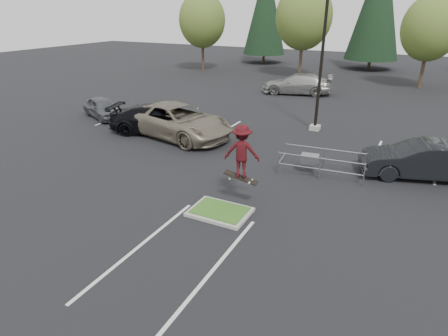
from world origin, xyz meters
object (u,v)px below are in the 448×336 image
at_px(car_l_tan, 177,121).
at_px(car_l_grey, 103,108).
at_px(decid_a, 202,22).
at_px(conif_a, 265,8).
at_px(conif_b, 378,1).
at_px(car_r_charc, 421,160).
at_px(decid_c, 430,30).
at_px(car_far_silver, 298,84).
at_px(cart_corral, 313,159).
at_px(car_l_black, 157,119).
at_px(skateboarder, 241,152).
at_px(light_pole, 322,55).
at_px(decid_b, 304,19).

distance_m(car_l_tan, car_l_grey, 7.10).
bearing_deg(decid_a, conif_a, 68.09).
relative_size(conif_b, car_r_charc, 2.85).
xyz_separation_m(decid_c, car_far_silver, (-9.66, -7.83, -4.38)).
distance_m(cart_corral, car_l_black, 10.22).
height_order(skateboarder, car_r_charc, skateboarder).
relative_size(conif_b, car_l_tan, 2.08).
bearing_deg(conif_a, light_pole, -62.62).
bearing_deg(car_r_charc, skateboarder, -62.37).
relative_size(cart_corral, car_r_charc, 0.77).
relative_size(conif_b, car_far_silver, 2.41).
relative_size(conif_b, cart_corral, 3.73).
distance_m(light_pole, car_r_charc, 8.65).
distance_m(light_pole, conif_b, 28.69).
distance_m(decid_c, car_r_charc, 23.26).
bearing_deg(cart_corral, car_far_silver, 103.62).
relative_size(decid_c, car_l_grey, 2.05).
distance_m(conif_b, car_l_black, 35.15).
distance_m(car_l_black, car_far_silver, 15.61).
bearing_deg(light_pole, car_l_grey, -164.66).
height_order(car_l_black, car_far_silver, car_far_silver).
height_order(decid_a, car_l_black, decid_a).
distance_m(decid_c, car_far_silver, 13.19).
relative_size(decid_c, conif_a, 0.64).
xyz_separation_m(decid_a, decid_b, (12.00, 0.50, 0.46)).
height_order(decid_b, car_l_black, decid_b).
relative_size(decid_b, conif_a, 0.74).
relative_size(decid_a, car_l_grey, 2.18).
xyz_separation_m(light_pole, decid_a, (-18.51, 18.03, 1.02)).
bearing_deg(car_far_silver, decid_b, -178.20).
height_order(decid_a, car_l_tan, decid_a).
bearing_deg(cart_corral, decid_b, 102.41).
distance_m(decid_b, decid_c, 12.05).
height_order(decid_a, car_l_grey, decid_a).
distance_m(car_l_tan, car_l_black, 1.50).
bearing_deg(car_l_grey, light_pole, -50.81).
bearing_deg(car_r_charc, decid_b, -168.84).
bearing_deg(skateboarder, car_l_black, -52.48).
bearing_deg(car_l_tan, skateboarder, -120.09).
distance_m(cart_corral, car_l_tan, 8.75).
bearing_deg(car_l_black, decid_a, 7.92).
bearing_deg(car_l_tan, cart_corral, -90.39).
height_order(light_pole, car_far_silver, light_pole).
relative_size(cart_corral, car_l_tan, 0.56).
bearing_deg(conif_b, decid_c, -60.68).
relative_size(conif_a, car_far_silver, 2.16).
relative_size(car_l_black, car_far_silver, 0.97).
xyz_separation_m(conif_a, car_l_black, (6.00, -33.00, -6.25)).
bearing_deg(skateboarder, car_l_grey, -44.18).
xyz_separation_m(decid_c, cart_corral, (-3.92, -24.55, -4.58)).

